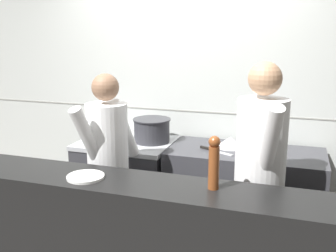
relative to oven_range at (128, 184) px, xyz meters
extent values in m
cube|color=silver|center=(0.45, 0.40, 0.85)|extent=(8.00, 0.06, 2.60)
cube|color=gray|center=(0.45, 0.37, 0.70)|extent=(8.00, 0.00, 0.01)
cube|color=#38383D|center=(0.00, 0.00, -0.02)|extent=(0.87, 0.70, 0.85)
cube|color=#B7BABF|center=(0.00, 0.00, 0.43)|extent=(0.89, 0.71, 0.04)
cube|color=#B7BABF|center=(0.00, -0.33, 0.04)|extent=(0.78, 0.03, 0.10)
cube|color=#38383D|center=(1.14, 0.00, 0.00)|extent=(1.35, 0.65, 0.90)
cube|color=black|center=(0.69, -1.11, 0.03)|extent=(2.95, 0.45, 0.96)
cylinder|color=#2D2D33|center=(-0.21, -0.04, 0.54)|extent=(0.22, 0.22, 0.18)
cylinder|color=#2D2D33|center=(-0.21, -0.04, 0.62)|extent=(0.24, 0.24, 0.01)
cylinder|color=#2D2D33|center=(0.24, 0.05, 0.56)|extent=(0.34, 0.34, 0.22)
cylinder|color=#2D2D33|center=(0.24, 0.05, 0.66)|extent=(0.36, 0.36, 0.01)
cone|color=#B7BABF|center=(0.99, 0.08, 0.50)|extent=(0.26, 0.26, 0.10)
cube|color=#B7BABF|center=(0.94, -0.13, 0.46)|extent=(0.22, 0.13, 0.01)
cube|color=black|center=(0.79, -0.05, 0.46)|extent=(0.11, 0.07, 0.02)
cylinder|color=white|center=(0.22, -1.15, 0.52)|extent=(0.25, 0.25, 0.02)
cylinder|color=brown|center=(1.07, -1.06, 0.65)|extent=(0.07, 0.07, 0.28)
sphere|color=brown|center=(1.07, -1.06, 0.81)|extent=(0.07, 0.07, 0.07)
cube|color=black|center=(0.13, -0.64, -0.07)|extent=(0.32, 0.26, 0.75)
cylinder|color=white|center=(0.13, -0.64, 0.62)|extent=(0.42, 0.42, 0.62)
sphere|color=#8C664C|center=(0.13, -0.64, 1.05)|extent=(0.21, 0.21, 0.21)
cylinder|color=white|center=(0.19, -0.46, 0.69)|extent=(0.20, 0.33, 0.52)
cylinder|color=white|center=(0.06, -0.83, 0.69)|extent=(0.20, 0.33, 0.52)
cube|color=black|center=(1.32, -0.65, -0.04)|extent=(0.34, 0.28, 0.81)
cylinder|color=white|center=(1.32, -0.65, 0.69)|extent=(0.44, 0.44, 0.67)
sphere|color=tan|center=(1.32, -0.65, 1.16)|extent=(0.23, 0.23, 0.23)
cylinder|color=white|center=(1.25, -0.46, 0.77)|extent=(0.20, 0.35, 0.56)
cylinder|color=white|center=(1.38, -0.85, 0.77)|extent=(0.20, 0.35, 0.56)
camera|label=1|loc=(1.52, -3.34, 1.46)|focal=42.00mm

